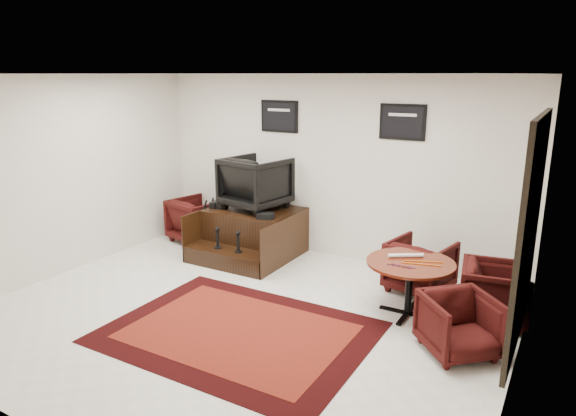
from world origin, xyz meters
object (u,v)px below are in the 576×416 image
at_px(armchair_side, 197,218).
at_px(table_chair_window, 495,290).
at_px(shine_chair, 256,180).
at_px(shine_podium, 252,234).
at_px(table_chair_back, 420,263).
at_px(table_chair_corner, 459,322).
at_px(meeting_table, 410,268).

distance_m(armchair_side, table_chair_window, 4.94).
distance_m(shine_chair, armchair_side, 1.43).
bearing_deg(shine_podium, armchair_side, 174.16).
height_order(table_chair_back, table_chair_corner, table_chair_back).
height_order(shine_podium, meeting_table, shine_podium).
relative_size(shine_chair, armchair_side, 1.11).
bearing_deg(table_chair_window, table_chair_back, 57.96).
height_order(shine_chair, armchair_side, shine_chair).
xyz_separation_m(shine_podium, shine_chair, (0.00, 0.15, 0.85)).
relative_size(shine_podium, meeting_table, 1.41).
xyz_separation_m(shine_podium, meeting_table, (2.80, -0.84, 0.25)).
xyz_separation_m(shine_podium, armchair_side, (-1.20, 0.12, 0.07)).
xyz_separation_m(shine_chair, table_chair_corner, (3.51, -1.60, -0.84)).
distance_m(table_chair_back, table_chair_corner, 1.59).
xyz_separation_m(meeting_table, table_chair_corner, (0.71, -0.61, -0.24)).
bearing_deg(table_chair_window, table_chair_corner, 159.34).
distance_m(shine_chair, meeting_table, 3.03).
bearing_deg(table_chair_corner, armchair_side, 118.64).
bearing_deg(armchair_side, table_chair_corner, 174.22).
bearing_deg(table_chair_back, shine_chair, 6.91).
distance_m(table_chair_window, table_chair_corner, 0.98).
xyz_separation_m(armchair_side, table_chair_back, (3.92, -0.20, -0.03)).
relative_size(shine_podium, table_chair_corner, 2.09).
bearing_deg(meeting_table, armchair_side, 166.50).
height_order(shine_chair, meeting_table, shine_chair).
xyz_separation_m(shine_podium, table_chair_window, (3.71, -0.49, 0.04)).
xyz_separation_m(shine_chair, table_chair_window, (3.71, -0.64, -0.81)).
bearing_deg(shine_chair, shine_podium, 99.89).
height_order(shine_podium, table_chair_back, table_chair_back).
bearing_deg(shine_podium, table_chair_back, -1.59).
height_order(shine_podium, shine_chair, shine_chair).
height_order(armchair_side, table_chair_corner, armchair_side).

